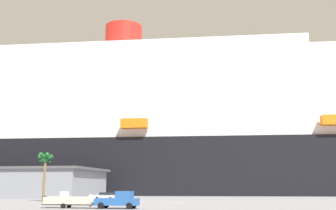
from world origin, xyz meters
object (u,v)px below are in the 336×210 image
(cruise_ship, at_px, (223,136))
(small_boat_on_trailer, at_px, (73,201))
(parked_car_yellow_taxi, at_px, (44,195))
(pickup_truck, at_px, (119,200))
(palm_tree, at_px, (45,162))
(parked_car_silver_sedan, at_px, (106,196))

(cruise_ship, bearing_deg, small_boat_on_trailer, -97.59)
(small_boat_on_trailer, distance_m, parked_car_yellow_taxi, 45.77)
(pickup_truck, bearing_deg, palm_tree, 137.81)
(pickup_truck, distance_m, parked_car_yellow_taxi, 49.38)
(pickup_truck, bearing_deg, parked_car_silver_sedan, 114.24)
(small_boat_on_trailer, height_order, parked_car_yellow_taxi, small_boat_on_trailer)
(cruise_ship, bearing_deg, parked_car_yellow_taxi, -126.98)
(pickup_truck, bearing_deg, parked_car_yellow_taxi, 130.37)
(parked_car_silver_sedan, bearing_deg, cruise_ship, 71.48)
(palm_tree, bearing_deg, pickup_truck, -42.19)
(pickup_truck, xyz_separation_m, small_boat_on_trailer, (-6.24, -0.23, -0.09))
(pickup_truck, xyz_separation_m, parked_car_yellow_taxi, (-31.98, 37.62, -0.21))
(cruise_ship, relative_size, parked_car_silver_sedan, 63.42)
(small_boat_on_trailer, bearing_deg, parked_car_silver_sedan, 103.63)
(pickup_truck, bearing_deg, small_boat_on_trailer, -177.85)
(small_boat_on_trailer, distance_m, palm_tree, 26.53)
(cruise_ship, height_order, palm_tree, cruise_ship)
(palm_tree, bearing_deg, parked_car_silver_sedan, 50.53)
(cruise_ship, distance_m, small_boat_on_trailer, 90.23)
(palm_tree, height_order, parked_car_silver_sedan, palm_tree)
(palm_tree, bearing_deg, cruise_ship, 67.72)
(cruise_ship, bearing_deg, palm_tree, -112.28)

